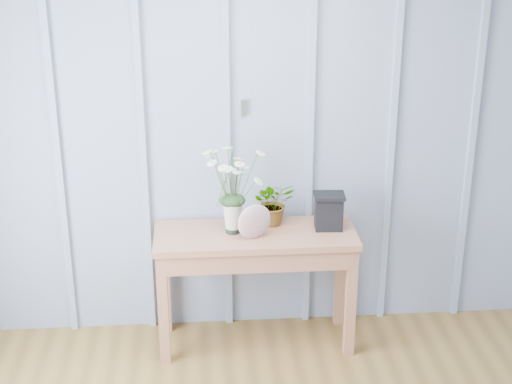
{
  "coord_description": "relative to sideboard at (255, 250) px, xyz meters",
  "views": [
    {
      "loc": [
        -0.42,
        -2.21,
        2.71
      ],
      "look_at": [
        -0.1,
        1.94,
        1.03
      ],
      "focal_mm": 55.0,
      "sensor_mm": 36.0,
      "label": 1
    }
  ],
  "objects": [
    {
      "name": "room_shell",
      "position": [
        0.1,
        -1.08,
        1.35
      ],
      "size": [
        4.0,
        4.5,
        2.5
      ],
      "color": "#8996B1",
      "rests_on": "ground"
    },
    {
      "name": "sideboard",
      "position": [
        0.0,
        0.0,
        0.0
      ],
      "size": [
        1.2,
        0.45,
        0.75
      ],
      "color": "#9C6348",
      "rests_on": "ground"
    },
    {
      "name": "daisy_vase",
      "position": [
        -0.13,
        0.01,
        0.45
      ],
      "size": [
        0.37,
        0.28,
        0.53
      ],
      "color": "black",
      "rests_on": "sideboard"
    },
    {
      "name": "spider_plant",
      "position": [
        0.12,
        0.13,
        0.25
      ],
      "size": [
        0.27,
        0.25,
        0.27
      ],
      "primitive_type": "imported",
      "rotation": [
        0.0,
        0.0,
        0.14
      ],
      "color": "#173216",
      "rests_on": "sideboard"
    },
    {
      "name": "felt_disc_vessel",
      "position": [
        -0.01,
        -0.07,
        0.22
      ],
      "size": [
        0.22,
        0.13,
        0.21
      ],
      "primitive_type": "ellipsoid",
      "rotation": [
        0.0,
        0.0,
        0.38
      ],
      "color": "#8E506A",
      "rests_on": "sideboard"
    },
    {
      "name": "carved_box",
      "position": [
        0.44,
        0.03,
        0.23
      ],
      "size": [
        0.19,
        0.15,
        0.22
      ],
      "color": "black",
      "rests_on": "sideboard"
    }
  ]
}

